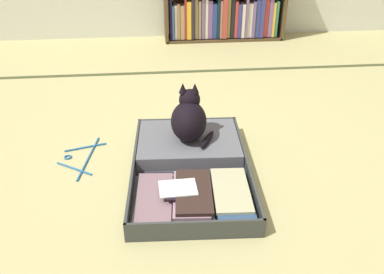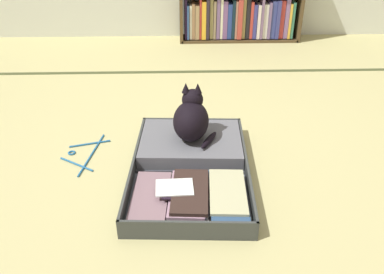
{
  "view_description": "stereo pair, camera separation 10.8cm",
  "coord_description": "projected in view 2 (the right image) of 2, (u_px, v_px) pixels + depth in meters",
  "views": [
    {
      "loc": [
        -0.17,
        -1.65,
        1.18
      ],
      "look_at": [
        -0.01,
        0.0,
        0.21
      ],
      "focal_mm": 37.62,
      "sensor_mm": 36.0,
      "label": 1
    },
    {
      "loc": [
        -0.06,
        -1.66,
        1.18
      ],
      "look_at": [
        -0.01,
        0.0,
        0.21
      ],
      "focal_mm": 37.62,
      "sensor_mm": 36.0,
      "label": 2
    }
  ],
  "objects": [
    {
      "name": "clothes_hanger",
      "position": [
        85.0,
        154.0,
        2.17
      ],
      "size": [
        0.24,
        0.41,
        0.01
      ],
      "color": "#226097",
      "rests_on": "ground_plane"
    },
    {
      "name": "open_suitcase",
      "position": [
        191.0,
        163.0,
        2.03
      ],
      "size": [
        0.61,
        0.91,
        0.09
      ],
      "color": "#343837",
      "rests_on": "ground_plane"
    },
    {
      "name": "black_cat",
      "position": [
        191.0,
        119.0,
        2.09
      ],
      "size": [
        0.25,
        0.27,
        0.29
      ],
      "color": "black",
      "rests_on": "open_suitcase"
    },
    {
      "name": "ground_plane",
      "position": [
        194.0,
        172.0,
        2.03
      ],
      "size": [
        10.0,
        10.0,
        0.0
      ],
      "primitive_type": "plane",
      "color": "tan"
    },
    {
      "name": "tatami_border",
      "position": [
        188.0,
        72.0,
        3.22
      ],
      "size": [
        4.8,
        0.05,
        0.0
      ],
      "color": "#3F4626",
      "rests_on": "ground_plane"
    }
  ]
}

